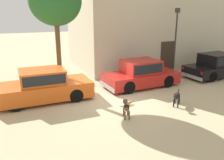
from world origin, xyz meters
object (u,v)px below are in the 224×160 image
object	(u,v)px
parked_sedan_nearest	(44,85)
stray_cat	(128,103)
parked_sedan_second	(141,74)
parked_sedan_third	(217,65)
stray_dog_spotted	(126,107)
acacia_tree_left	(55,1)
stray_dog_tan	(177,96)
street_lamp	(176,34)

from	to	relation	value
parked_sedan_nearest	stray_cat	xyz separation A→B (m)	(3.30, -2.09, -0.65)
parked_sedan_second	parked_sedan_third	xyz separation A→B (m)	(5.48, -0.13, -0.00)
stray_dog_spotted	acacia_tree_left	xyz separation A→B (m)	(-1.76, 3.90, 4.03)
stray_dog_tan	stray_cat	world-z (taller)	stray_dog_tan
parked_sedan_second	stray_cat	xyz separation A→B (m)	(-1.92, -2.17, -0.64)
stray_cat	parked_sedan_third	bearing A→B (deg)	1.70
parked_sedan_third	street_lamp	bearing A→B (deg)	148.46
parked_sedan_nearest	stray_dog_tan	world-z (taller)	parked_sedan_nearest
street_lamp	parked_sedan_third	bearing A→B (deg)	-28.25
street_lamp	parked_sedan_second	bearing A→B (deg)	-159.67
parked_sedan_nearest	parked_sedan_second	size ratio (longest dim) A/B	1.02
parked_sedan_third	acacia_tree_left	size ratio (longest dim) A/B	0.80
stray_cat	acacia_tree_left	xyz separation A→B (m)	(-2.37, 2.85, 4.38)
parked_sedan_nearest	parked_sedan_second	world-z (taller)	parked_sedan_second
parked_sedan_second	parked_sedan_third	distance (m)	5.48
parked_sedan_nearest	parked_sedan_second	xyz separation A→B (m)	(5.21, 0.08, -0.00)
stray_dog_tan	acacia_tree_left	size ratio (longest dim) A/B	0.15
stray_cat	parked_sedan_nearest	bearing A→B (deg)	133.88
parked_sedan_nearest	stray_dog_spotted	size ratio (longest dim) A/B	4.74
parked_sedan_second	stray_dog_tan	distance (m)	3.12
street_lamp	acacia_tree_left	distance (m)	7.62
stray_dog_tan	acacia_tree_left	xyz separation A→B (m)	(-4.28, 3.79, 4.00)
stray_cat	acacia_tree_left	size ratio (longest dim) A/B	0.11
stray_dog_spotted	acacia_tree_left	bearing A→B (deg)	43.00
acacia_tree_left	parked_sedan_nearest	bearing A→B (deg)	-140.44
stray_cat	street_lamp	distance (m)	6.54
stray_dog_tan	acacia_tree_left	distance (m)	6.98
parked_sedan_nearest	stray_dog_spotted	world-z (taller)	parked_sedan_nearest
stray_dog_spotted	parked_sedan_third	bearing A→B (deg)	-50.22
parked_sedan_nearest	acacia_tree_left	xyz separation A→B (m)	(0.92, 0.76, 3.73)
parked_sedan_third	stray_dog_tan	xyz separation A→B (m)	(-5.49, -2.98, -0.27)
stray_dog_tan	stray_cat	bearing A→B (deg)	-70.26
parked_sedan_nearest	stray_cat	world-z (taller)	parked_sedan_nearest
street_lamp	stray_dog_tan	bearing A→B (deg)	-126.12
street_lamp	parked_sedan_nearest	bearing A→B (deg)	-171.59
parked_sedan_nearest	street_lamp	distance (m)	8.62
stray_cat	street_lamp	world-z (taller)	street_lamp
parked_sedan_nearest	street_lamp	bearing A→B (deg)	8.48
parked_sedan_third	stray_dog_spotted	bearing A→B (deg)	-162.26
parked_sedan_third	stray_dog_spotted	world-z (taller)	parked_sedan_third
parked_sedan_third	street_lamp	world-z (taller)	street_lamp
stray_dog_tan	parked_sedan_second	bearing A→B (deg)	-134.26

